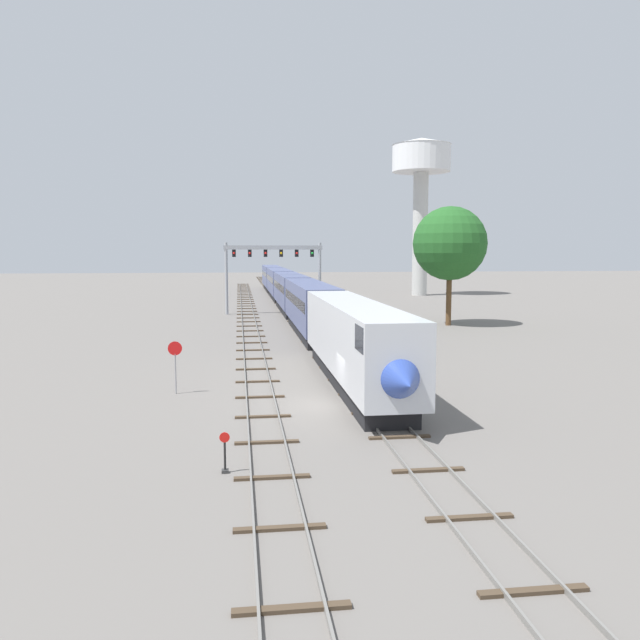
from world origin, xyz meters
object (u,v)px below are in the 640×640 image
object	(u,v)px
water_tower	(421,171)
passenger_train	(290,291)
signal_gantry	(273,262)
stop_sign	(175,360)
switch_stand	(225,458)
trackside_tree_left	(450,244)

from	to	relation	value
water_tower	passenger_train	bearing A→B (deg)	-133.10
passenger_train	signal_gantry	world-z (taller)	signal_gantry
stop_sign	switch_stand	bearing A→B (deg)	-77.21
signal_gantry	stop_sign	distance (m)	44.29
water_tower	switch_stand	world-z (taller)	water_tower
stop_sign	trackside_tree_left	xyz separation A→B (m)	(25.19, 28.84, 6.62)
signal_gantry	switch_stand	xyz separation A→B (m)	(-4.85, -56.15, -5.92)
water_tower	switch_stand	size ratio (longest dim) A/B	18.49
passenger_train	trackside_tree_left	world-z (taller)	trackside_tree_left
passenger_train	switch_stand	xyz separation A→B (m)	(-7.10, -59.08, -2.09)
stop_sign	trackside_tree_left	world-z (taller)	trackside_tree_left
passenger_train	water_tower	world-z (taller)	water_tower
passenger_train	water_tower	size ratio (longest dim) A/B	4.16
water_tower	trackside_tree_left	world-z (taller)	water_tower
signal_gantry	switch_stand	size ratio (longest dim) A/B	8.29
signal_gantry	water_tower	distance (m)	42.86
water_tower	trackside_tree_left	bearing A→B (deg)	-102.44
stop_sign	water_tower	bearing A→B (deg)	64.41
switch_stand	water_tower	bearing A→B (deg)	69.52
signal_gantry	trackside_tree_left	bearing A→B (deg)	-39.79
trackside_tree_left	switch_stand	bearing A→B (deg)	-118.17
switch_stand	stop_sign	world-z (taller)	stop_sign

